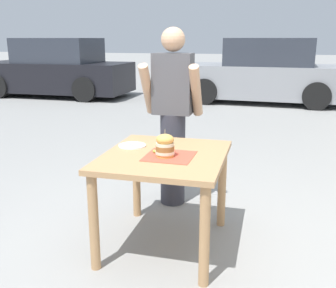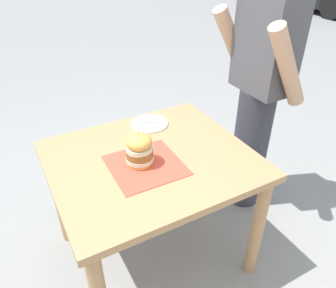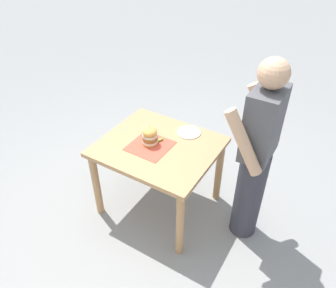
% 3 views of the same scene
% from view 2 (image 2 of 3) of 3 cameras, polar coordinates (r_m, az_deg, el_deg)
% --- Properties ---
extents(ground_plane, '(80.00, 80.00, 0.00)m').
position_cam_2_polar(ground_plane, '(2.22, -2.39, -18.29)').
color(ground_plane, gray).
extents(patio_table, '(0.90, 1.02, 0.75)m').
position_cam_2_polar(patio_table, '(1.77, -2.85, -5.56)').
color(patio_table, tan).
rests_on(patio_table, ground).
extents(serving_paper, '(0.36, 0.36, 0.00)m').
position_cam_2_polar(serving_paper, '(1.64, -3.90, -3.69)').
color(serving_paper, '#D64C38').
rests_on(serving_paper, patio_table).
extents(sandwich, '(0.14, 0.14, 0.20)m').
position_cam_2_polar(sandwich, '(1.61, -5.03, -0.92)').
color(sandwich, gold).
rests_on(sandwich, serving_paper).
extents(pickle_spear, '(0.07, 0.05, 0.02)m').
position_cam_2_polar(pickle_spear, '(1.72, -4.30, -1.19)').
color(pickle_spear, '#8EA83D').
rests_on(pickle_spear, serving_paper).
extents(side_plate_with_forks, '(0.22, 0.22, 0.02)m').
position_cam_2_polar(side_plate_with_forks, '(1.98, -3.22, 3.56)').
color(side_plate_with_forks, white).
rests_on(side_plate_with_forks, patio_table).
extents(diner_across_table, '(0.55, 0.35, 1.69)m').
position_cam_2_polar(diner_across_table, '(2.16, 15.52, 8.78)').
color(diner_across_table, '#33333D').
rests_on(diner_across_table, ground).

